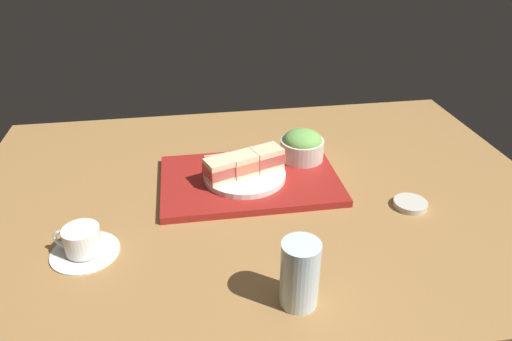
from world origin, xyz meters
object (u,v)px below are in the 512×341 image
Objects in this scene: drinking_glass at (300,274)px; sandwich_middle at (244,163)px; coffee_cup at (83,243)px; small_sauce_dish at (410,204)px; chopsticks_pair at (245,153)px; sandwich_far at (221,169)px; sandwich_plate at (245,175)px; salad_bowl at (302,145)px; sandwich_near at (267,158)px.

sandwich_middle is at bearing -84.62° from drinking_glass.
coffee_cup is 1.77× the size of small_sauce_dish.
coffee_cup is at bearing 42.04° from chopsticks_pair.
drinking_glass is (-9.75, 38.77, 0.65)cm from sandwich_far.
coffee_cup is 43.75cm from drinking_glass.
sandwich_far reaches higher than sandwich_plate.
sandwich_far is (5.91, 1.97, 0.02)cm from sandwich_middle.
sandwich_middle is 0.41× the size of chopsticks_pair.
sandwich_plate is at bearing -148.81° from coffee_cup.
chopsticks_pair is at bearing -39.15° from small_sauce_dish.
salad_bowl is at bearing -155.09° from sandwich_middle.
sandwich_plate is 0.92× the size of chopsticks_pair.
sandwich_plate is 7.05cm from sandwich_far.
sandwich_near is 1.18× the size of small_sauce_dish.
sandwich_far is at bearing 18.46° from sandwich_near.
drinking_glass reaches higher than sandwich_plate.
sandwich_near reaches higher than sandwich_plate.
drinking_glass is (2.08, 42.72, 0.61)cm from sandwich_near.
sandwich_far is at bearing 23.25° from salad_bowl.
sandwich_plate is at bearing 24.91° from salad_bowl.
sandwich_middle reaches higher than small_sauce_dish.
drinking_glass reaches higher than small_sauce_dish.
coffee_cup is at bearing 33.44° from sandwich_far.
sandwich_plate is 12.13cm from chopsticks_pair.
sandwich_plate is 39.56cm from small_sauce_dish.
chopsticks_pair is at bearing -98.31° from sandwich_middle.
sandwich_middle is at bearing -161.54° from sandwich_far.
sandwich_far is 0.65× the size of coffee_cup.
salad_bowl is at bearing -156.75° from sandwich_far.
sandwich_middle is 39.84cm from small_sauce_dish.
drinking_glass is 1.67× the size of small_sauce_dish.
small_sauce_dish is at bearing 156.12° from sandwich_plate.
chopsticks_pair is (-1.75, -12.00, -3.62)cm from sandwich_middle.
coffee_cup is (41.07, 23.26, -3.27)cm from sandwich_near.
drinking_glass reaches higher than sandwich_middle.
chopsticks_pair is at bearing -67.45° from sandwich_near.
coffee_cup is at bearing 31.19° from sandwich_plate.
sandwich_near is at bearing -161.54° from sandwich_middle.
drinking_glass is at bearing 87.22° from sandwich_near.
drinking_glass is 41.08cm from small_sauce_dish.
salad_bowl reaches higher than coffee_cup.
small_sauce_dish is (-36.14, 16.00, -1.76)cm from sandwich_plate.
sandwich_far reaches higher than coffee_cup.
salad_bowl is 0.52× the size of chopsticks_pair.
chopsticks_pair is 1.72× the size of drinking_glass.
salad_bowl reaches higher than sandwich_plate.
chopsticks_pair is 44.36cm from small_sauce_dish.
sandwich_plate is 41.10cm from coffee_cup.
salad_bowl is 0.84× the size of coffee_cup.
sandwich_near is 11.76cm from salad_bowl.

